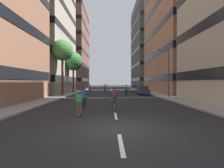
# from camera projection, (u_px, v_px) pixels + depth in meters

# --- Properties ---
(ground_plane) EXTENTS (154.89, 154.89, 0.00)m
(ground_plane) POSITION_uv_depth(u_px,v_px,m) (111.00, 93.00, 33.80)
(ground_plane) COLOR black
(sidewalk_left) EXTENTS (2.51, 70.99, 0.14)m
(sidewalk_left) POSITION_uv_depth(u_px,v_px,m) (76.00, 92.00, 36.89)
(sidewalk_left) COLOR gray
(sidewalk_left) RESTS_ON ground_plane
(sidewalk_right) EXTENTS (2.51, 70.99, 0.14)m
(sidewalk_right) POSITION_uv_depth(u_px,v_px,m) (147.00, 92.00, 37.15)
(sidewalk_right) COLOR gray
(sidewalk_right) RESTS_ON ground_plane
(lane_markings) EXTENTS (0.16, 62.20, 0.01)m
(lane_markings) POSITION_uv_depth(u_px,v_px,m) (111.00, 92.00, 35.98)
(lane_markings) COLOR silver
(lane_markings) RESTS_ON ground_plane
(building_left_mid) EXTENTS (16.26, 16.83, 28.20)m
(building_left_mid) POSITION_uv_depth(u_px,v_px,m) (29.00, 24.00, 34.83)
(building_left_mid) COLOR #BCB29E
(building_left_mid) RESTS_ON ground_plane
(building_left_far) EXTENTS (16.26, 20.12, 29.59)m
(building_left_far) POSITION_uv_depth(u_px,v_px,m) (64.00, 48.00, 62.36)
(building_left_far) COLOR brown
(building_left_far) RESTS_ON ground_plane
(building_right_mid) EXTENTS (16.26, 20.76, 24.76)m
(building_right_mid) POSITION_uv_depth(u_px,v_px,m) (192.00, 33.00, 35.41)
(building_right_mid) COLOR #9E6B51
(building_right_mid) RESTS_ON ground_plane
(building_right_far) EXTENTS (16.26, 21.51, 31.04)m
(building_right_far) POSITION_uv_depth(u_px,v_px,m) (156.00, 46.00, 62.90)
(building_right_far) COLOR #4C4744
(building_right_far) RESTS_ON ground_plane
(parked_car_near) EXTENTS (1.82, 4.40, 1.52)m
(parked_car_near) POSITION_uv_depth(u_px,v_px,m) (142.00, 91.00, 29.49)
(parked_car_near) COLOR navy
(parked_car_near) RESTS_ON ground_plane
(parked_car_mid) EXTENTS (1.82, 4.40, 1.52)m
(parked_car_mid) POSITION_uv_depth(u_px,v_px,m) (135.00, 89.00, 38.23)
(parked_car_mid) COLOR #B2B7BF
(parked_car_mid) RESTS_ON ground_plane
(street_tree_near) EXTENTS (3.34, 3.34, 8.78)m
(street_tree_near) POSITION_uv_depth(u_px,v_px,m) (62.00, 51.00, 26.49)
(street_tree_near) COLOR #4C3823
(street_tree_near) RESTS_ON sidewalk_left
(street_tree_mid) EXTENTS (3.81, 3.81, 8.24)m
(street_tree_mid) POSITION_uv_depth(u_px,v_px,m) (73.00, 61.00, 34.56)
(street_tree_mid) COLOR #4C3823
(street_tree_mid) RESTS_ON sidewalk_left
(streetlamp_right) EXTENTS (2.13, 0.30, 6.50)m
(streetlamp_right) POSITION_uv_depth(u_px,v_px,m) (166.00, 68.00, 22.63)
(streetlamp_right) COLOR #3F3F44
(streetlamp_right) RESTS_ON sidewalk_right
(skater_0) EXTENTS (0.56, 0.92, 1.78)m
(skater_0) POSITION_uv_depth(u_px,v_px,m) (114.00, 97.00, 13.80)
(skater_0) COLOR brown
(skater_0) RESTS_ON ground_plane
(skater_1) EXTENTS (0.57, 0.92, 1.78)m
(skater_1) POSITION_uv_depth(u_px,v_px,m) (80.00, 89.00, 30.18)
(skater_1) COLOR brown
(skater_1) RESTS_ON ground_plane
(skater_2) EXTENTS (0.56, 0.92, 1.78)m
(skater_2) POSITION_uv_depth(u_px,v_px,m) (79.00, 101.00, 11.10)
(skater_2) COLOR brown
(skater_2) RESTS_ON ground_plane
(skater_3) EXTENTS (0.54, 0.91, 1.78)m
(skater_3) POSITION_uv_depth(u_px,v_px,m) (84.00, 97.00, 13.99)
(skater_3) COLOR brown
(skater_3) RESTS_ON ground_plane
(skater_4) EXTENTS (0.55, 0.92, 1.78)m
(skater_4) POSITION_uv_depth(u_px,v_px,m) (82.00, 89.00, 26.55)
(skater_4) COLOR brown
(skater_4) RESTS_ON ground_plane
(skater_5) EXTENTS (0.56, 0.92, 1.78)m
(skater_5) POSITION_uv_depth(u_px,v_px,m) (126.00, 89.00, 27.56)
(skater_5) COLOR brown
(skater_5) RESTS_ON ground_plane
(skater_6) EXTENTS (0.55, 0.92, 1.78)m
(skater_6) POSITION_uv_depth(u_px,v_px,m) (107.00, 87.00, 38.04)
(skater_6) COLOR brown
(skater_6) RESTS_ON ground_plane
(skater_7) EXTENTS (0.54, 0.91, 1.78)m
(skater_7) POSITION_uv_depth(u_px,v_px,m) (105.00, 88.00, 35.33)
(skater_7) COLOR brown
(skater_7) RESTS_ON ground_plane
(skater_8) EXTENTS (0.57, 0.92, 1.78)m
(skater_8) POSITION_uv_depth(u_px,v_px,m) (90.00, 87.00, 42.79)
(skater_8) COLOR brown
(skater_8) RESTS_ON ground_plane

